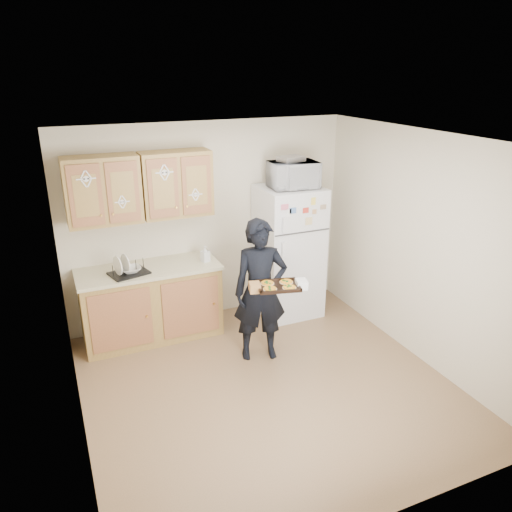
% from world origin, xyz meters
% --- Properties ---
extents(floor, '(3.60, 3.60, 0.00)m').
position_xyz_m(floor, '(0.00, 0.00, 0.00)').
color(floor, brown).
rests_on(floor, ground).
extents(ceiling, '(3.60, 3.60, 0.00)m').
position_xyz_m(ceiling, '(0.00, 0.00, 2.50)').
color(ceiling, silver).
rests_on(ceiling, wall_back).
extents(wall_back, '(3.60, 0.04, 2.50)m').
position_xyz_m(wall_back, '(0.00, 1.80, 1.25)').
color(wall_back, beige).
rests_on(wall_back, floor).
extents(wall_front, '(3.60, 0.04, 2.50)m').
position_xyz_m(wall_front, '(0.00, -1.80, 1.25)').
color(wall_front, beige).
rests_on(wall_front, floor).
extents(wall_left, '(0.04, 3.60, 2.50)m').
position_xyz_m(wall_left, '(-1.80, 0.00, 1.25)').
color(wall_left, beige).
rests_on(wall_left, floor).
extents(wall_right, '(0.04, 3.60, 2.50)m').
position_xyz_m(wall_right, '(1.80, 0.00, 1.25)').
color(wall_right, beige).
rests_on(wall_right, floor).
extents(refrigerator, '(0.75, 0.70, 1.70)m').
position_xyz_m(refrigerator, '(0.95, 1.43, 0.85)').
color(refrigerator, silver).
rests_on(refrigerator, floor).
extents(base_cabinet, '(1.60, 0.60, 0.86)m').
position_xyz_m(base_cabinet, '(-0.85, 1.48, 0.43)').
color(base_cabinet, olive).
rests_on(base_cabinet, floor).
extents(countertop, '(1.64, 0.64, 0.04)m').
position_xyz_m(countertop, '(-0.85, 1.48, 0.88)').
color(countertop, '#BDB591').
rests_on(countertop, base_cabinet).
extents(upper_cab_left, '(0.80, 0.33, 0.75)m').
position_xyz_m(upper_cab_left, '(-1.25, 1.61, 1.83)').
color(upper_cab_left, olive).
rests_on(upper_cab_left, wall_back).
extents(upper_cab_right, '(0.80, 0.33, 0.75)m').
position_xyz_m(upper_cab_right, '(-0.43, 1.61, 1.83)').
color(upper_cab_right, olive).
rests_on(upper_cab_right, wall_back).
extents(cereal_box, '(0.20, 0.07, 0.32)m').
position_xyz_m(cereal_box, '(1.47, 1.67, 0.16)').
color(cereal_box, gold).
rests_on(cereal_box, floor).
extents(person, '(0.66, 0.52, 1.61)m').
position_xyz_m(person, '(0.17, 0.57, 0.80)').
color(person, black).
rests_on(person, floor).
extents(baking_tray, '(0.50, 0.41, 0.04)m').
position_xyz_m(baking_tray, '(0.24, 0.28, 0.96)').
color(baking_tray, black).
rests_on(baking_tray, person).
extents(pizza_front_left, '(0.14, 0.14, 0.02)m').
position_xyz_m(pizza_front_left, '(0.13, 0.23, 0.98)').
color(pizza_front_left, gold).
rests_on(pizza_front_left, baking_tray).
extents(pizza_front_right, '(0.14, 0.14, 0.02)m').
position_xyz_m(pizza_front_right, '(0.32, 0.19, 0.98)').
color(pizza_front_right, gold).
rests_on(pizza_front_right, baking_tray).
extents(pizza_back_left, '(0.14, 0.14, 0.02)m').
position_xyz_m(pizza_back_left, '(0.16, 0.37, 0.98)').
color(pizza_back_left, gold).
rests_on(pizza_back_left, baking_tray).
extents(pizza_back_right, '(0.14, 0.14, 0.02)m').
position_xyz_m(pizza_back_right, '(0.36, 0.32, 0.98)').
color(pizza_back_right, gold).
rests_on(pizza_back_right, baking_tray).
extents(microwave, '(0.60, 0.43, 0.32)m').
position_xyz_m(microwave, '(0.96, 1.38, 1.86)').
color(microwave, silver).
rests_on(microwave, refrigerator).
extents(foil_pan, '(0.34, 0.27, 0.06)m').
position_xyz_m(foil_pan, '(0.94, 1.41, 2.05)').
color(foil_pan, silver).
rests_on(foil_pan, microwave).
extents(dish_rack, '(0.47, 0.40, 0.16)m').
position_xyz_m(dish_rack, '(-1.09, 1.39, 0.98)').
color(dish_rack, black).
rests_on(dish_rack, countertop).
extents(bowl, '(0.24, 0.24, 0.06)m').
position_xyz_m(bowl, '(-1.07, 1.39, 0.95)').
color(bowl, silver).
rests_on(bowl, dish_rack).
extents(soap_bottle, '(0.11, 0.11, 0.19)m').
position_xyz_m(soap_bottle, '(-0.18, 1.41, 1.00)').
color(soap_bottle, silver).
rests_on(soap_bottle, countertop).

